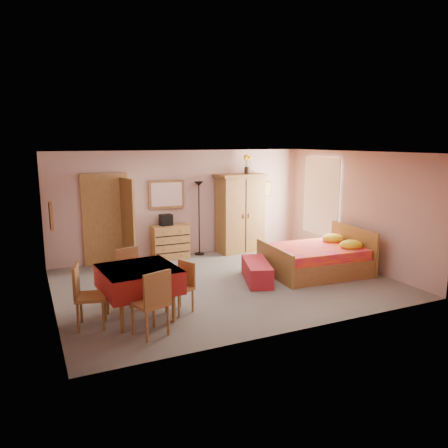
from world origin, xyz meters
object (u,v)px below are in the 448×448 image
stereo (166,220)px  bench (257,272)px  chest_of_drawers (170,242)px  chair_north (133,276)px  chair_west (91,296)px  dining_table (139,293)px  wardrobe (240,213)px  floor_lamp (199,218)px  chair_east (179,288)px  chair_south (150,302)px  sunflower_vase (247,164)px  wall_mirror (167,194)px  bed (315,251)px

stereo → bench: bearing=-65.2°
chest_of_drawers → chair_north: bearing=-119.7°
stereo → chair_west: (-2.24, -3.33, -0.46)m
chest_of_drawers → stereo: stereo is taller
chair_north → chair_west: (-0.83, -0.77, 0.02)m
dining_table → wardrobe: bearing=43.0°
floor_lamp → bench: bearing=-83.9°
wardrobe → chair_north: 4.20m
chair_west → chair_east: (1.41, -0.02, -0.07)m
wardrobe → chair_south: 5.23m
chair_west → sunflower_vase: bearing=140.2°
chair_south → chair_west: bearing=119.9°
floor_lamp → bench: floor_lamp is taller
floor_lamp → wall_mirror: bearing=170.5°
chest_of_drawers → bench: bearing=-65.6°
chest_of_drawers → floor_lamp: 0.94m
chair_west → chest_of_drawers: bearing=158.4°
dining_table → chair_east: (0.65, -0.05, 0.00)m
chair_west → chair_north: bearing=146.6°
chair_west → bed: bearing=113.9°
wardrobe → dining_table: (-3.44, -3.21, -0.58)m
chair_south → chair_north: size_ratio=1.05×
chest_of_drawers → dining_table: (-1.57, -3.26, 0.01)m
bench → chair_west: size_ratio=1.25×
floor_lamp → dining_table: floor_lamp is taller
dining_table → chair_south: 0.69m
stereo → sunflower_vase: (2.14, -0.08, 1.29)m
floor_lamp → chair_south: bearing=-120.5°
bed → chair_east: bed is taller
sunflower_vase → dining_table: (-3.63, -3.22, -1.82)m
sunflower_vase → bench: bearing=-112.9°
chest_of_drawers → stereo: size_ratio=3.00×
wall_mirror → dining_table: size_ratio=0.76×
chest_of_drawers → chair_north: (-1.49, -2.52, 0.07)m
sunflower_vase → chair_east: sunflower_vase is taller
sunflower_vase → chair_west: 5.73m
wall_mirror → wardrobe: bearing=-5.1°
bench → chair_south: bearing=-149.8°
wall_mirror → dining_table: 3.98m
floor_lamp → chair_west: floor_lamp is taller
chest_of_drawers → dining_table: size_ratio=0.76×
chair_south → wardrobe: bearing=30.0°
floor_lamp → dining_table: size_ratio=1.61×
stereo → dining_table: size_ratio=0.25×
stereo → chair_west: bearing=-123.9°
bench → dining_table: bearing=-162.1°
chair_east → chest_of_drawers: bearing=-38.9°
chair_north → chair_east: bearing=109.5°
floor_lamp → dining_table: 4.12m
bed → bench: size_ratio=1.67×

